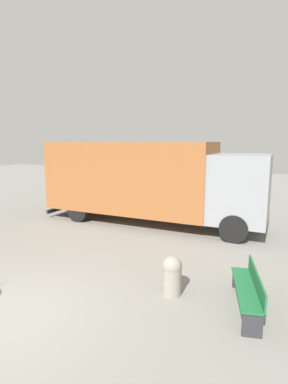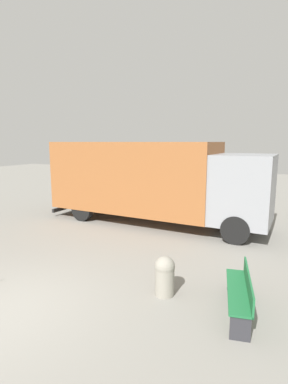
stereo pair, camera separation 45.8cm
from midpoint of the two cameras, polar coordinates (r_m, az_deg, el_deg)
name	(u,v)px [view 1 (the left image)]	position (r m, az deg, el deg)	size (l,w,h in m)	color
ground_plane	(1,317)	(6.81, -27.43, -20.44)	(60.00, 60.00, 0.00)	gray
delivery_truck	(148,179)	(12.04, -0.28, 2.51)	(8.97, 2.71, 3.28)	#99592D
park_bench	(250,288)	(6.43, 17.48, -17.04)	(0.77, 1.92, 0.79)	#1E6638
bollard_near_bench	(172,274)	(6.71, 3.31, -15.34)	(0.44, 0.44, 0.87)	gray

